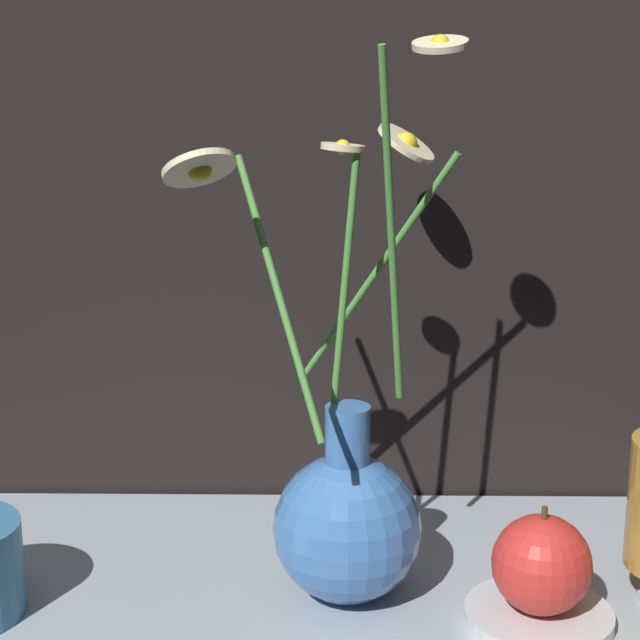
# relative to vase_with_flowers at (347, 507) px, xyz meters

# --- Properties ---
(ground_plane) EXTENTS (6.00, 6.00, 0.00)m
(ground_plane) POSITION_rel_vase_with_flowers_xyz_m (-0.03, -0.00, -0.08)
(ground_plane) COLOR black
(shelf) EXTENTS (0.70, 0.35, 0.01)m
(shelf) POSITION_rel_vase_with_flowers_xyz_m (-0.03, -0.00, -0.07)
(shelf) COLOR #9EA8B2
(shelf) RESTS_ON ground_plane
(vase_with_flowers) EXTENTS (0.19, 0.22, 0.38)m
(vase_with_flowers) POSITION_rel_vase_with_flowers_xyz_m (0.00, 0.00, 0.00)
(vase_with_flowers) COLOR #3F72B7
(vase_with_flowers) RESTS_ON shelf
(saucer_plate) EXTENTS (0.10, 0.10, 0.01)m
(saucer_plate) POSITION_rel_vase_with_flowers_xyz_m (0.13, -0.04, -0.06)
(saucer_plate) COLOR silver
(saucer_plate) RESTS_ON shelf
(orange_fruit) EXTENTS (0.07, 0.07, 0.07)m
(orange_fruit) POSITION_rel_vase_with_flowers_xyz_m (0.13, -0.04, -0.02)
(orange_fruit) COLOR red
(orange_fruit) RESTS_ON saucer_plate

